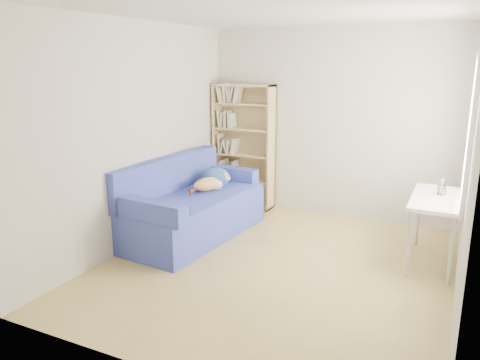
# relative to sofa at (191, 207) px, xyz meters

# --- Properties ---
(ground) EXTENTS (4.00, 4.00, 0.00)m
(ground) POSITION_rel_sofa_xyz_m (1.31, -0.42, -0.37)
(ground) COLOR #A58D4A
(ground) RESTS_ON ground
(room_shell) EXTENTS (3.54, 4.04, 2.62)m
(room_shell) POSITION_rel_sofa_xyz_m (1.41, -0.39, 1.27)
(room_shell) COLOR silver
(room_shell) RESTS_ON ground
(sofa) EXTENTS (1.11, 2.06, 0.98)m
(sofa) POSITION_rel_sofa_xyz_m (0.00, 0.00, 0.00)
(sofa) COLOR navy
(sofa) RESTS_ON ground
(bookshelf) EXTENTS (0.91, 0.28, 1.82)m
(bookshelf) POSITION_rel_sofa_xyz_m (0.05, 1.42, 0.47)
(bookshelf) COLOR tan
(bookshelf) RESTS_ON ground
(desk) EXTENTS (0.49, 1.08, 0.75)m
(desk) POSITION_rel_sofa_xyz_m (2.79, 0.40, 0.30)
(desk) COLOR white
(desk) RESTS_ON ground
(pen_cup) EXTENTS (0.09, 0.09, 0.18)m
(pen_cup) POSITION_rel_sofa_xyz_m (2.83, 0.51, 0.45)
(pen_cup) COLOR white
(pen_cup) RESTS_ON desk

